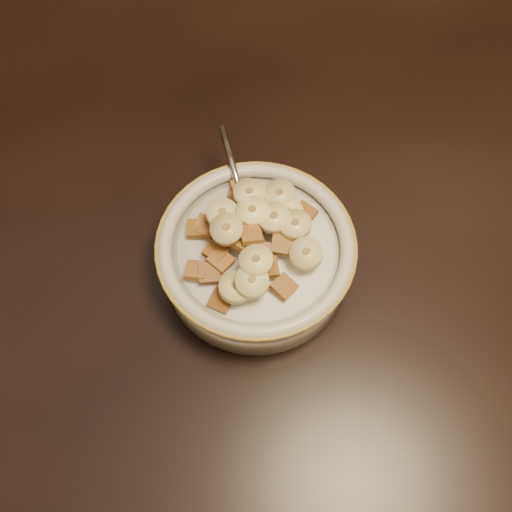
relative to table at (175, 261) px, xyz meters
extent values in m
cube|color=#422816|center=(0.00, 0.00, -0.78)|extent=(4.00, 4.50, 0.10)
cube|color=black|center=(0.00, 0.00, 0.00)|extent=(1.43, 0.95, 0.04)
cube|color=black|center=(0.02, 0.55, -0.31)|extent=(0.38, 0.38, 0.85)
cylinder|color=silver|center=(0.08, -0.03, 0.04)|extent=(0.18, 0.18, 0.04)
cylinder|color=white|center=(0.08, -0.03, 0.06)|extent=(0.15, 0.15, 0.00)
ellipsoid|color=#A7A7A7|center=(0.08, 0.00, 0.07)|extent=(0.04, 0.05, 0.01)
cube|color=#9D611E|center=(0.11, -0.01, 0.08)|extent=(0.03, 0.03, 0.01)
cube|color=brown|center=(0.10, -0.04, 0.08)|extent=(0.03, 0.03, 0.01)
cube|color=#9C621D|center=(0.07, 0.02, 0.07)|extent=(0.02, 0.02, 0.01)
cube|color=olive|center=(0.10, 0.00, 0.08)|extent=(0.02, 0.02, 0.01)
cube|color=brown|center=(0.07, -0.03, 0.09)|extent=(0.03, 0.03, 0.01)
cube|color=brown|center=(0.04, -0.04, 0.08)|extent=(0.03, 0.03, 0.01)
cube|color=brown|center=(0.05, 0.00, 0.07)|extent=(0.03, 0.03, 0.01)
cube|color=brown|center=(0.11, -0.02, 0.08)|extent=(0.03, 0.03, 0.01)
cube|color=brown|center=(0.04, -0.08, 0.07)|extent=(0.03, 0.03, 0.01)
cube|color=brown|center=(0.05, -0.05, 0.08)|extent=(0.03, 0.03, 0.01)
cube|color=brown|center=(0.09, -0.06, 0.08)|extent=(0.02, 0.02, 0.01)
cube|color=olive|center=(0.03, -0.06, 0.07)|extent=(0.02, 0.02, 0.01)
cube|color=brown|center=(0.08, -0.02, 0.09)|extent=(0.02, 0.02, 0.01)
cube|color=brown|center=(0.04, -0.01, 0.07)|extent=(0.03, 0.03, 0.01)
cube|color=#9A6226|center=(0.08, -0.03, 0.09)|extent=(0.02, 0.02, 0.01)
cube|color=#965919|center=(0.13, -0.01, 0.07)|extent=(0.03, 0.03, 0.01)
cube|color=brown|center=(0.04, 0.00, 0.07)|extent=(0.03, 0.03, 0.01)
cube|color=brown|center=(0.07, -0.02, 0.09)|extent=(0.02, 0.02, 0.01)
cube|color=brown|center=(0.10, -0.08, 0.07)|extent=(0.03, 0.03, 0.01)
cube|color=brown|center=(0.09, 0.00, 0.08)|extent=(0.03, 0.03, 0.01)
cube|color=#9B6233|center=(0.11, -0.04, 0.08)|extent=(0.03, 0.03, 0.01)
cube|color=brown|center=(0.02, -0.05, 0.07)|extent=(0.03, 0.03, 0.01)
cube|color=brown|center=(0.03, -0.01, 0.07)|extent=(0.02, 0.02, 0.01)
cube|color=brown|center=(0.07, 0.02, 0.07)|extent=(0.03, 0.03, 0.01)
cube|color=#90591C|center=(0.08, 0.03, 0.07)|extent=(0.02, 0.02, 0.01)
cube|color=brown|center=(0.08, 0.02, 0.07)|extent=(0.03, 0.03, 0.01)
cube|color=brown|center=(0.08, -0.05, 0.09)|extent=(0.02, 0.02, 0.01)
cube|color=brown|center=(0.08, -0.01, 0.08)|extent=(0.03, 0.03, 0.01)
cube|color=brown|center=(0.10, 0.01, 0.07)|extent=(0.03, 0.03, 0.01)
cube|color=brown|center=(0.08, -0.01, 0.09)|extent=(0.02, 0.02, 0.01)
cylinder|color=#E6CD86|center=(0.06, -0.08, 0.08)|extent=(0.04, 0.04, 0.02)
cylinder|color=#D0B775|center=(0.12, -0.06, 0.09)|extent=(0.04, 0.04, 0.02)
cylinder|color=#F0E486|center=(0.07, -0.08, 0.09)|extent=(0.03, 0.03, 0.01)
cylinder|color=#FFEC7A|center=(0.12, -0.01, 0.09)|extent=(0.03, 0.03, 0.01)
cylinder|color=#E9CC78|center=(0.12, -0.03, 0.09)|extent=(0.03, 0.03, 0.01)
cylinder|color=tan|center=(0.06, -0.03, 0.10)|extent=(0.04, 0.04, 0.01)
cylinder|color=beige|center=(0.10, -0.02, 0.09)|extent=(0.04, 0.04, 0.01)
cylinder|color=#EFD682|center=(0.05, 0.00, 0.09)|extent=(0.04, 0.04, 0.02)
cylinder|color=#FCE9A6|center=(0.08, 0.01, 0.09)|extent=(0.04, 0.04, 0.01)
cylinder|color=#FFF288|center=(0.08, -0.01, 0.09)|extent=(0.04, 0.04, 0.01)
cylinder|color=#FCE27F|center=(0.08, -0.06, 0.09)|extent=(0.04, 0.04, 0.01)
cylinder|color=tan|center=(0.11, 0.01, 0.09)|extent=(0.04, 0.04, 0.01)
camera|label=1|loc=(0.03, -0.32, 0.61)|focal=45.00mm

